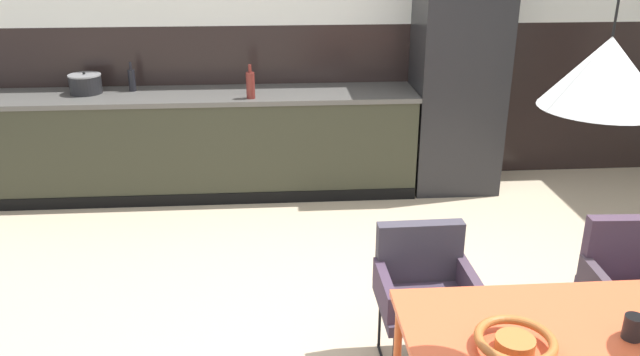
{
  "coord_description": "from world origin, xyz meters",
  "views": [
    {
      "loc": [
        -0.61,
        -2.78,
        2.2
      ],
      "look_at": [
        -0.37,
        0.57,
        0.87
      ],
      "focal_mm": 35.99,
      "sensor_mm": 36.0,
      "label": 1
    }
  ],
  "objects": [
    {
      "name": "cooking_pot",
      "position": [
        -2.18,
        2.57,
        0.97
      ],
      "size": [
        0.26,
        0.26,
        0.18
      ],
      "color": "black",
      "rests_on": "kitchen_counter"
    },
    {
      "name": "mug_white_ceramic",
      "position": [
        0.72,
        -0.82,
        0.78
      ],
      "size": [
        0.12,
        0.07,
        0.1
      ],
      "color": "black",
      "rests_on": "dining_table"
    },
    {
      "name": "back_wall_splashback_dark",
      "position": [
        0.0,
        2.87,
        0.7
      ],
      "size": [
        6.72,
        0.12,
        1.39
      ],
      "primitive_type": "cube",
      "color": "black",
      "rests_on": "ground"
    },
    {
      "name": "bottle_vinegar_dark",
      "position": [
        -1.81,
        2.63,
        0.98
      ],
      "size": [
        0.06,
        0.06,
        0.25
      ],
      "color": "black",
      "rests_on": "kitchen_counter"
    },
    {
      "name": "refrigerator_column",
      "position": [
        0.94,
        2.51,
        1.01
      ],
      "size": [
        0.72,
        0.6,
        2.02
      ],
      "primitive_type": "cube",
      "color": "#232326",
      "rests_on": "ground"
    },
    {
      "name": "bottle_wine_green",
      "position": [
        -0.81,
        2.31,
        1.0
      ],
      "size": [
        0.07,
        0.07,
        0.27
      ],
      "color": "maroon",
      "rests_on": "kitchen_counter"
    },
    {
      "name": "armchair_far_side",
      "position": [
        1.22,
        -0.01,
        0.49
      ],
      "size": [
        0.51,
        0.49,
        0.78
      ],
      "rotation": [
        0.0,
        0.0,
        3.09
      ],
      "color": "#3C3141",
      "rests_on": "ground"
    },
    {
      "name": "armchair_facing_counter",
      "position": [
        0.13,
        0.05,
        0.48
      ],
      "size": [
        0.5,
        0.48,
        0.76
      ],
      "rotation": [
        0.0,
        0.0,
        3.16
      ],
      "color": "#3C3141",
      "rests_on": "ground"
    },
    {
      "name": "pendant_lamp_over_table_near",
      "position": [
        0.4,
        -0.91,
        1.78
      ],
      "size": [
        0.39,
        0.39,
        1.07
      ],
      "color": "black"
    },
    {
      "name": "kitchen_counter",
      "position": [
        -1.32,
        2.51,
        0.44
      ],
      "size": [
        3.8,
        0.63,
        0.89
      ],
      "color": "#303224",
      "rests_on": "ground"
    },
    {
      "name": "fruit_bowl",
      "position": [
        0.25,
        -0.86,
        0.77
      ],
      "size": [
        0.3,
        0.3,
        0.06
      ],
      "color": "#B2662D",
      "rests_on": "dining_table"
    }
  ]
}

